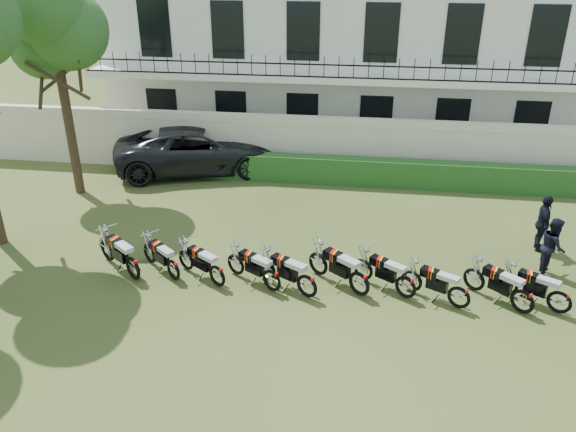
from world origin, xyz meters
name	(u,v)px	position (x,y,z in m)	size (l,w,h in m)	color
ground	(313,284)	(0.00, 0.00, 0.00)	(100.00, 100.00, 0.00)	#30431B
perimeter_wall	(335,146)	(0.00, 8.00, 1.17)	(30.00, 0.35, 2.30)	silver
hedge	(360,172)	(1.00, 7.20, 0.50)	(18.00, 0.60, 1.00)	#1D4E1C
building	(346,53)	(0.00, 13.96, 3.71)	(20.40, 9.60, 7.40)	white
tree_west_near	(53,22)	(-8.96, 5.00, 5.89)	(3.40, 3.20, 7.90)	#473323
motorcycle_0	(132,263)	(-4.72, -0.47, 0.52)	(1.68, 1.34, 1.12)	black
motorcycle_1	(173,265)	(-3.67, -0.33, 0.46)	(1.45, 1.22, 0.99)	black
motorcycle_2	(217,271)	(-2.45, -0.47, 0.46)	(1.59, 1.10, 1.01)	black
motorcycle_3	(272,275)	(-1.01, -0.49, 0.47)	(1.65, 1.05, 1.02)	black
motorcycle_4	(307,281)	(-0.09, -0.65, 0.49)	(1.74, 1.06, 1.07)	black
motorcycle_5	(360,278)	(1.20, -0.38, 0.52)	(1.69, 1.33, 1.12)	black
motorcycle_6	(406,282)	(2.36, -0.33, 0.47)	(1.62, 1.13, 1.03)	black
motorcycle_7	(460,292)	(3.62, -0.60, 0.46)	(1.65, 0.98, 1.00)	black
motorcycle_8	(523,296)	(5.10, -0.59, 0.49)	(1.52, 1.34, 1.05)	black
motorcycle_9	(560,297)	(5.98, -0.47, 0.47)	(1.62, 1.04, 1.01)	black
suv	(199,149)	(-5.31, 7.74, 0.89)	(2.95, 6.40, 1.78)	black
officer_4	(553,246)	(6.25, 1.48, 0.81)	(0.79, 0.62, 1.62)	black
officer_5	(543,223)	(6.34, 2.80, 0.86)	(1.01, 0.42, 1.72)	black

